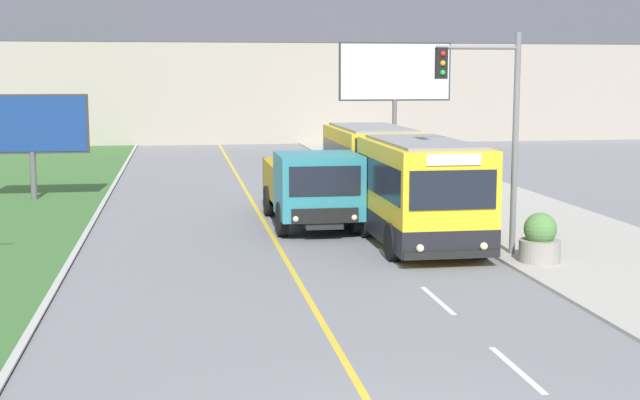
% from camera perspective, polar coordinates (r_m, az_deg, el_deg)
% --- Properties ---
extents(apartment_block_background, '(80.00, 8.04, 19.88)m').
position_cam_1_polar(apartment_block_background, '(65.61, -6.76, 12.50)').
color(apartment_block_background, '#A89E8E').
rests_on(apartment_block_background, ground_plane).
extents(city_bus, '(2.69, 12.50, 3.03)m').
position_cam_1_polar(city_bus, '(28.22, 4.74, 1.30)').
color(city_bus, yellow).
rests_on(city_bus, ground_plane).
extents(dump_truck, '(2.57, 6.92, 2.46)m').
position_cam_1_polar(dump_truck, '(27.95, -0.40, 0.68)').
color(dump_truck, black).
rests_on(dump_truck, ground_plane).
extents(traffic_light_mast, '(2.28, 0.32, 5.93)m').
position_cam_1_polar(traffic_light_mast, '(23.81, 10.99, 5.32)').
color(traffic_light_mast, slate).
rests_on(traffic_light_mast, ground_plane).
extents(billboard_large, '(5.81, 0.24, 6.43)m').
position_cam_1_polar(billboard_large, '(46.05, 4.82, 7.98)').
color(billboard_large, '#59595B').
rests_on(billboard_large, ground_plane).
extents(billboard_small, '(4.31, 0.24, 4.08)m').
position_cam_1_polar(billboard_small, '(35.99, -18.00, 4.49)').
color(billboard_small, '#59595B').
rests_on(billboard_small, ground_plane).
extents(planter_round_near, '(1.05, 1.05, 1.27)m').
position_cam_1_polar(planter_round_near, '(23.49, 13.89, -2.51)').
color(planter_round_near, gray).
rests_on(planter_round_near, sidewalk_right).
extents(planter_round_second, '(1.06, 1.06, 1.21)m').
position_cam_1_polar(planter_round_second, '(28.50, 9.81, -0.60)').
color(planter_round_second, gray).
rests_on(planter_round_second, sidewalk_right).
extents(planter_round_third, '(1.11, 1.11, 1.26)m').
position_cam_1_polar(planter_round_third, '(33.64, 7.07, 0.81)').
color(planter_round_third, gray).
rests_on(planter_round_third, sidewalk_right).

